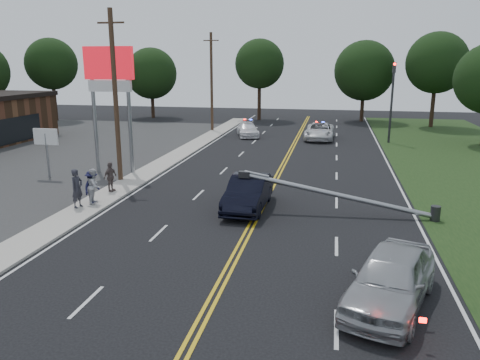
% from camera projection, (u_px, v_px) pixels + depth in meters
% --- Properties ---
extents(ground, '(120.00, 120.00, 0.00)m').
position_uv_depth(ground, '(221.00, 283.00, 15.30)').
color(ground, black).
rests_on(ground, ground).
extents(sidewalk, '(1.80, 70.00, 0.12)m').
position_uv_depth(sidewalk, '(118.00, 189.00, 26.40)').
color(sidewalk, '#ACA79C').
rests_on(sidewalk, ground).
extents(centerline_yellow, '(0.36, 80.00, 0.00)m').
position_uv_depth(centerline_yellow, '(266.00, 199.00, 24.80)').
color(centerline_yellow, gold).
rests_on(centerline_yellow, ground).
extents(pylon_sign, '(3.20, 0.35, 8.00)m').
position_uv_depth(pylon_sign, '(110.00, 80.00, 29.15)').
color(pylon_sign, gray).
rests_on(pylon_sign, ground).
extents(small_sign, '(1.60, 0.14, 3.10)m').
position_uv_depth(small_sign, '(46.00, 141.00, 28.81)').
color(small_sign, gray).
rests_on(small_sign, ground).
extents(traffic_signal, '(0.28, 0.41, 7.05)m').
position_uv_depth(traffic_signal, '(392.00, 96.00, 41.21)').
color(traffic_signal, '#2D2D30').
rests_on(traffic_signal, ground).
extents(fallen_streetlight, '(9.36, 0.44, 1.91)m').
position_uv_depth(fallen_streetlight, '(348.00, 197.00, 21.88)').
color(fallen_streetlight, '#2D2D30').
rests_on(fallen_streetlight, ground).
extents(utility_pole_mid, '(1.60, 0.28, 10.00)m').
position_uv_depth(utility_pole_mid, '(115.00, 97.00, 27.23)').
color(utility_pole_mid, '#382619').
rests_on(utility_pole_mid, ground).
extents(utility_pole_far, '(1.60, 0.28, 10.00)m').
position_uv_depth(utility_pole_far, '(212.00, 82.00, 48.15)').
color(utility_pole_far, '#382619').
rests_on(utility_pole_far, ground).
extents(tree_4, '(6.18, 6.18, 9.97)m').
position_uv_depth(tree_4, '(51.00, 64.00, 56.92)').
color(tree_4, black).
rests_on(tree_4, ground).
extents(tree_5, '(6.51, 6.51, 8.93)m').
position_uv_depth(tree_5, '(151.00, 73.00, 60.10)').
color(tree_5, black).
rests_on(tree_5, ground).
extents(tree_6, '(6.04, 6.04, 9.91)m').
position_uv_depth(tree_6, '(260.00, 64.00, 57.58)').
color(tree_6, black).
rests_on(tree_6, ground).
extents(tree_7, '(7.17, 7.17, 9.67)m').
position_uv_depth(tree_7, '(364.00, 71.00, 56.23)').
color(tree_7, black).
rests_on(tree_7, ground).
extents(tree_8, '(6.63, 6.63, 10.33)m').
position_uv_depth(tree_8, '(437.00, 63.00, 50.93)').
color(tree_8, black).
rests_on(tree_8, ground).
extents(crashed_sedan, '(1.83, 5.01, 1.64)m').
position_uv_depth(crashed_sedan, '(248.00, 193.00, 22.93)').
color(crashed_sedan, black).
rests_on(crashed_sedan, ground).
extents(waiting_sedan, '(3.54, 5.39, 1.71)m').
position_uv_depth(waiting_sedan, '(391.00, 279.00, 13.73)').
color(waiting_sedan, '#A0A3A8').
rests_on(waiting_sedan, ground).
extents(emergency_a, '(2.70, 5.64, 1.55)m').
position_uv_depth(emergency_a, '(319.00, 131.00, 43.85)').
color(emergency_a, silver).
rests_on(emergency_a, ground).
extents(emergency_b, '(3.09, 4.90, 1.32)m').
position_uv_depth(emergency_b, '(248.00, 130.00, 45.72)').
color(emergency_b, white).
rests_on(emergency_b, ground).
extents(bystander_a, '(0.58, 0.77, 1.91)m').
position_uv_depth(bystander_a, '(77.00, 188.00, 22.76)').
color(bystander_a, '#292831').
rests_on(bystander_a, sidewalk).
extents(bystander_b, '(0.86, 1.00, 1.77)m').
position_uv_depth(bystander_b, '(94.00, 186.00, 23.47)').
color(bystander_b, '#B7B6BC').
rests_on(bystander_b, sidewalk).
extents(bystander_c, '(0.75, 1.14, 1.66)m').
position_uv_depth(bystander_c, '(92.00, 187.00, 23.54)').
color(bystander_c, '#161739').
rests_on(bystander_c, sidewalk).
extents(bystander_d, '(0.62, 1.03, 1.64)m').
position_uv_depth(bystander_d, '(110.00, 177.00, 25.60)').
color(bystander_d, '#5F504C').
rests_on(bystander_d, sidewalk).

